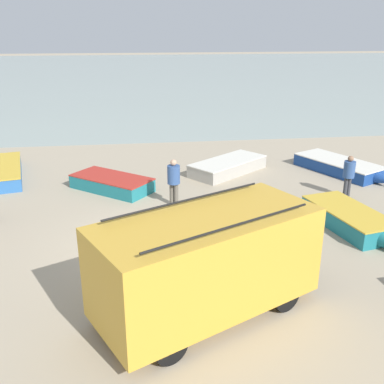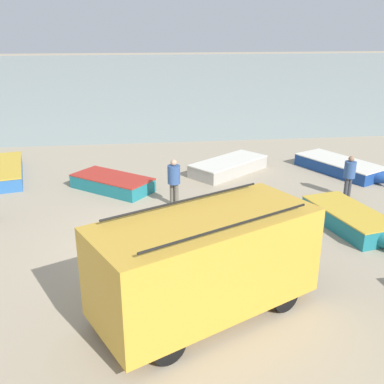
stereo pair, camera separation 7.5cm
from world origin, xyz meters
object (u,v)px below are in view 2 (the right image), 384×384
(fishing_rowboat_0, at_px, (351,220))
(fisherman_3, at_px, (174,178))
(fishing_rowboat_6, at_px, (342,167))
(fishing_rowboat_1, at_px, (110,183))
(fishing_rowboat_4, at_px, (2,171))
(fishing_rowboat_5, at_px, (230,166))
(fisherman_1, at_px, (350,173))
(parked_van, at_px, (207,261))

(fishing_rowboat_0, distance_m, fisherman_3, 6.03)
(fishing_rowboat_6, xyz_separation_m, fisherman_3, (-7.56, -2.85, 0.75))
(fishing_rowboat_1, bearing_deg, fishing_rowboat_0, -171.68)
(fishing_rowboat_0, height_order, fishing_rowboat_4, fishing_rowboat_0)
(fishing_rowboat_5, bearing_deg, fishing_rowboat_4, 139.03)
(fishing_rowboat_1, height_order, fishing_rowboat_4, fishing_rowboat_4)
(fishing_rowboat_1, height_order, fisherman_1, fisherman_1)
(fishing_rowboat_0, xyz_separation_m, fisherman_1, (1.10, 2.63, 0.66))
(fisherman_3, bearing_deg, fishing_rowboat_6, 141.40)
(fishing_rowboat_1, xyz_separation_m, fisherman_3, (2.34, -1.97, 0.74))
(fishing_rowboat_6, relative_size, fisherman_1, 2.90)
(fisherman_1, distance_m, fisherman_3, 6.47)
(fisherman_1, height_order, fisherman_3, fisherman_3)
(fisherman_1, bearing_deg, fishing_rowboat_4, 54.71)
(fishing_rowboat_6, relative_size, fisherman_3, 2.73)
(fishing_rowboat_1, bearing_deg, fisherman_1, -153.48)
(parked_van, height_order, fisherman_1, parked_van)
(fishing_rowboat_4, xyz_separation_m, fisherman_3, (6.94, -4.07, 0.73))
(fishing_rowboat_5, bearing_deg, fisherman_3, -165.94)
(parked_van, bearing_deg, fishing_rowboat_6, 24.91)
(fishing_rowboat_0, bearing_deg, fishing_rowboat_6, 145.92)
(fishing_rowboat_4, distance_m, fishing_rowboat_5, 9.73)
(parked_van, xyz_separation_m, fishing_rowboat_0, (5.22, 3.79, -0.98))
(fishing_rowboat_4, bearing_deg, fisherman_3, -133.20)
(fisherman_3, bearing_deg, fishing_rowboat_1, -99.39)
(fishing_rowboat_0, xyz_separation_m, fishing_rowboat_1, (-7.71, 4.62, -0.02))
(fishing_rowboat_1, xyz_separation_m, fisherman_1, (8.81, -1.99, 0.68))
(fisherman_3, bearing_deg, fishing_rowboat_0, 94.45)
(parked_van, bearing_deg, fisherman_3, 64.81)
(fishing_rowboat_6, bearing_deg, fishing_rowboat_4, -121.33)
(fishing_rowboat_0, xyz_separation_m, fishing_rowboat_5, (-2.59, 6.22, -0.01))
(parked_van, relative_size, fisherman_3, 3.16)
(fishing_rowboat_0, distance_m, fishing_rowboat_4, 14.03)
(fishing_rowboat_4, bearing_deg, fishing_rowboat_0, -131.45)
(parked_van, bearing_deg, fishing_rowboat_5, 48.77)
(fishing_rowboat_5, xyz_separation_m, fishing_rowboat_6, (4.79, -0.71, -0.01))
(fishing_rowboat_1, height_order, fishing_rowboat_6, fishing_rowboat_1)
(fishing_rowboat_1, distance_m, fishing_rowboat_4, 5.06)
(fishing_rowboat_0, height_order, fishing_rowboat_1, fishing_rowboat_0)
(fishing_rowboat_5, bearing_deg, fishing_rowboat_6, -46.49)
(parked_van, relative_size, fisherman_1, 3.37)
(fishing_rowboat_4, relative_size, fishing_rowboat_5, 1.27)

